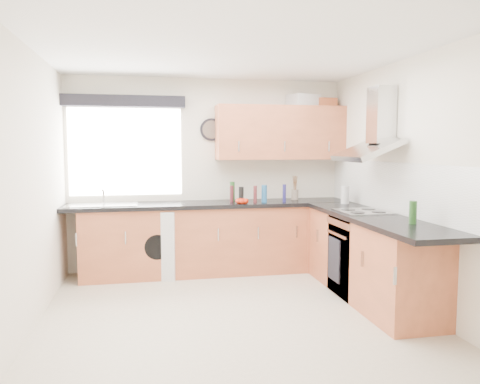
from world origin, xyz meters
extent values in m
plane|color=beige|center=(0.00, 0.00, 0.00)|extent=(3.60, 3.60, 0.00)
cube|color=white|center=(0.00, 0.00, 2.50)|extent=(3.60, 3.60, 0.02)
cube|color=silver|center=(0.00, 1.80, 1.25)|extent=(3.60, 0.02, 2.50)
cube|color=silver|center=(0.00, -1.80, 1.25)|extent=(3.60, 0.02, 2.50)
cube|color=silver|center=(-1.80, 0.00, 1.25)|extent=(0.02, 3.60, 2.50)
cube|color=silver|center=(1.80, 0.00, 1.25)|extent=(0.02, 3.60, 2.50)
cube|color=silver|center=(-1.05, 1.79, 1.55)|extent=(1.40, 0.02, 1.10)
cube|color=black|center=(-1.05, 1.70, 2.18)|extent=(1.50, 0.18, 0.14)
cube|color=white|center=(1.79, 0.30, 1.18)|extent=(0.01, 3.00, 0.54)
cube|color=#9F5132|center=(-0.10, 1.51, 0.43)|extent=(3.00, 0.58, 0.86)
cube|color=#9F5132|center=(1.50, 1.50, 0.43)|extent=(0.60, 0.60, 0.86)
cube|color=#9F5132|center=(1.51, 0.15, 0.43)|extent=(0.58, 2.10, 0.86)
cube|color=black|center=(0.00, 1.50, 0.89)|extent=(3.60, 0.62, 0.05)
cube|color=black|center=(1.50, 0.00, 0.89)|extent=(0.62, 2.42, 0.05)
cube|color=black|center=(1.50, 0.30, 0.42)|extent=(0.56, 0.58, 0.85)
cube|color=#B5B5B5|center=(1.50, 0.30, 0.92)|extent=(0.52, 0.52, 0.01)
cube|color=#9F5132|center=(0.95, 1.62, 1.80)|extent=(1.70, 0.35, 0.70)
cube|color=silver|center=(-0.68, 1.52, 0.42)|extent=(0.70, 0.69, 0.84)
cylinder|color=black|center=(0.05, 1.76, 1.84)|extent=(0.30, 0.04, 0.30)
cube|color=silver|center=(1.29, 1.72, 2.23)|extent=(0.46, 0.39, 0.16)
cube|color=#C15E35|center=(1.60, 1.72, 2.21)|extent=(0.28, 0.24, 0.12)
cylinder|color=#7A6A5B|center=(1.15, 1.61, 0.98)|extent=(0.10, 0.10, 0.13)
cylinder|color=silver|center=(1.62, 1.05, 1.02)|extent=(0.13, 0.13, 0.22)
cylinder|color=#46191E|center=(0.26, 1.48, 1.02)|extent=(0.05, 0.05, 0.21)
cylinder|color=#511D20|center=(0.55, 1.39, 1.02)|extent=(0.05, 0.05, 0.22)
cylinder|color=navy|center=(0.93, 1.36, 1.02)|extent=(0.04, 0.04, 0.23)
cylinder|color=black|center=(0.39, 1.45, 1.01)|extent=(0.06, 0.06, 0.20)
cylinder|color=#204F1C|center=(0.29, 1.59, 1.04)|extent=(0.06, 0.06, 0.25)
cylinder|color=navy|center=(0.67, 1.38, 1.02)|extent=(0.07, 0.07, 0.22)
cylinder|color=#1E4A1A|center=(1.59, -0.51, 1.02)|extent=(0.07, 0.07, 0.21)
camera|label=1|loc=(-0.78, -4.35, 1.61)|focal=35.00mm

